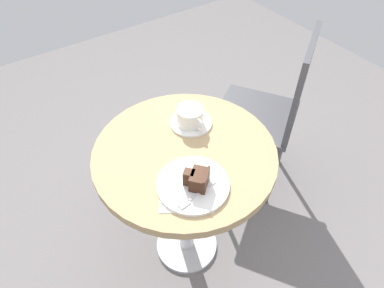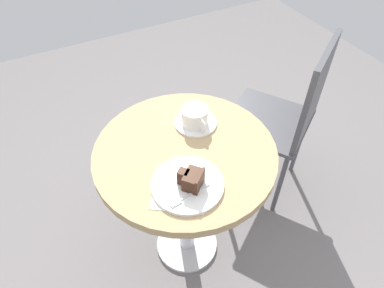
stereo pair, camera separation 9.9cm
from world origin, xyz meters
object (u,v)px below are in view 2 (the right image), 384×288
at_px(cake_plate, 188,184).
at_px(cafe_chair, 288,113).
at_px(coffee_cup, 195,116).
at_px(cake_slice, 192,179).
at_px(saucer, 196,123).
at_px(napkin, 181,187).
at_px(teaspoon, 197,113).
at_px(fork, 185,197).

relative_size(cake_plate, cafe_chair, 0.26).
distance_m(coffee_cup, cake_slice, 0.30).
distance_m(saucer, napkin, 0.31).
distance_m(coffee_cup, napkin, 0.31).
bearing_deg(cafe_chair, cake_slice, -10.29).
relative_size(saucer, coffee_cup, 1.19).
height_order(coffee_cup, cafe_chair, cafe_chair).
distance_m(cake_plate, cafe_chair, 0.73).
bearing_deg(cake_plate, cake_slice, 36.65).
relative_size(saucer, cake_plate, 0.68).
xyz_separation_m(teaspoon, cake_plate, (0.29, -0.19, -0.01)).
height_order(coffee_cup, fork, coffee_cup).
xyz_separation_m(saucer, coffee_cup, (0.00, -0.01, 0.04)).
bearing_deg(cake_slice, napkin, -115.48).
bearing_deg(napkin, saucer, 142.80).
bearing_deg(napkin, cafe_chair, 110.85).
bearing_deg(teaspoon, cafe_chair, 2.73).
distance_m(saucer, coffee_cup, 0.04).
height_order(cake_plate, napkin, cake_plate).
bearing_deg(coffee_cup, saucer, 125.70).
bearing_deg(cafe_chair, coffee_cup, -31.14).
bearing_deg(cake_slice, coffee_cup, 150.08).
distance_m(teaspoon, cake_plate, 0.35).
height_order(coffee_cup, cake_slice, coffee_cup).
distance_m(saucer, teaspoon, 0.05).
relative_size(coffee_cup, cake_plate, 0.57).
bearing_deg(cake_slice, teaspoon, 149.17).
distance_m(teaspoon, napkin, 0.36).
bearing_deg(fork, napkin, -105.43).
bearing_deg(cake_plate, teaspoon, 146.77).
bearing_deg(teaspoon, coffee_cup, -119.41).
distance_m(saucer, cafe_chair, 0.52).
relative_size(coffee_cup, cafe_chair, 0.15).
bearing_deg(fork, cake_slice, -146.76).
relative_size(teaspoon, cafe_chair, 0.11).
xyz_separation_m(coffee_cup, fork, (0.29, -0.19, -0.03)).
height_order(cake_plate, cafe_chair, cafe_chair).
distance_m(teaspoon, cafe_chair, 0.50).
distance_m(coffee_cup, cafe_chair, 0.54).
height_order(saucer, teaspoon, teaspoon).
bearing_deg(fork, teaspoon, -129.78).
height_order(coffee_cup, napkin, coffee_cup).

